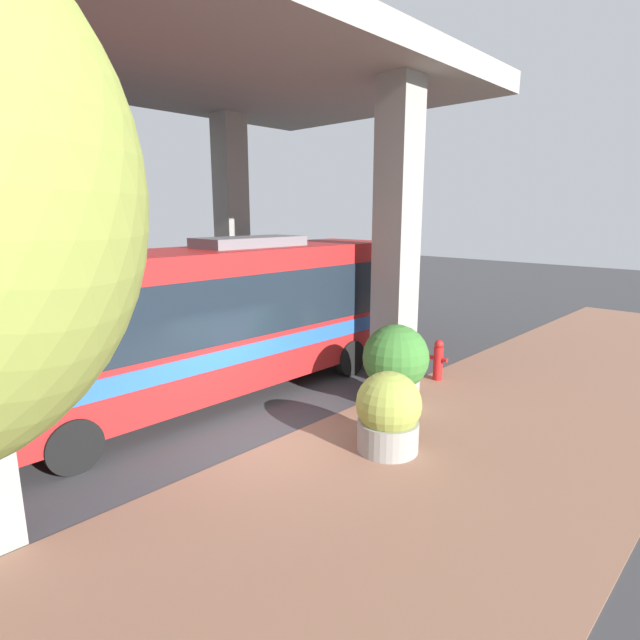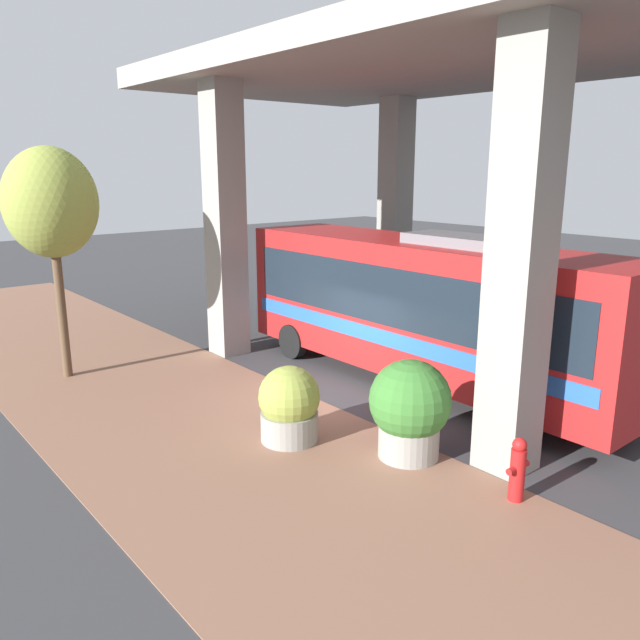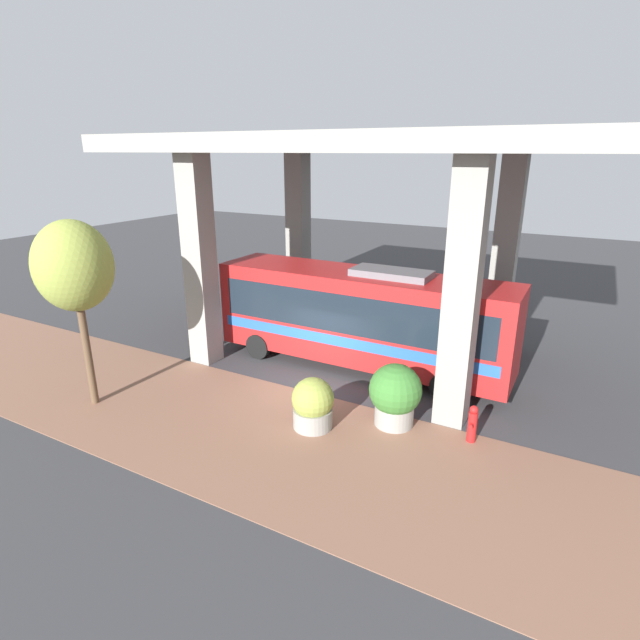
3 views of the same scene
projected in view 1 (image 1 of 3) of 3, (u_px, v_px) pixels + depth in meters
ground_plane at (271, 442)px, 9.89m from camera, size 80.00×80.00×0.00m
sidewalk_strip at (395, 501)px, 7.87m from camera, size 6.00×40.00×0.02m
overpass at (146, 88)px, 11.08m from camera, size 9.40×17.57×8.32m
bus at (216, 314)px, 11.84m from camera, size 2.62×10.99×3.88m
fire_hydrant at (438, 360)px, 13.46m from camera, size 0.53×0.25×1.13m
planter_front at (395, 364)px, 11.68m from camera, size 1.55×1.55×1.93m
planter_middle at (388, 414)px, 9.41m from camera, size 1.24×1.24×1.57m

